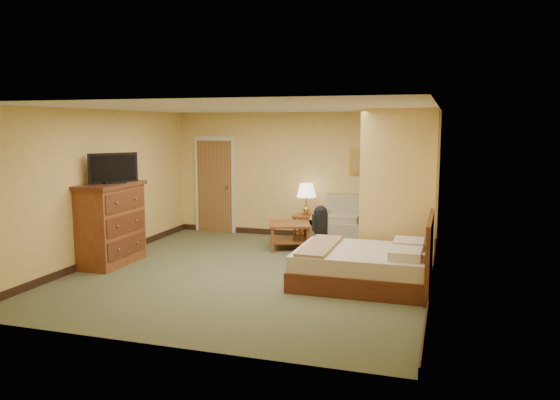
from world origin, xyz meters
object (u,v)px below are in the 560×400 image
at_px(coffee_table, 289,230).
at_px(loveseat, 362,229).
at_px(bed, 366,265).
at_px(dresser, 110,223).

bearing_deg(coffee_table, loveseat, 29.44).
bearing_deg(coffee_table, bed, -48.21).
relative_size(loveseat, bed, 0.97).
bearing_deg(bed, loveseat, 100.09).
distance_m(coffee_table, dresser, 3.27).
height_order(dresser, bed, dresser).
distance_m(loveseat, dresser, 4.72).
height_order(loveseat, coffee_table, loveseat).
height_order(coffee_table, dresser, dresser).
xyz_separation_m(dresser, bed, (4.30, 0.06, -0.41)).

